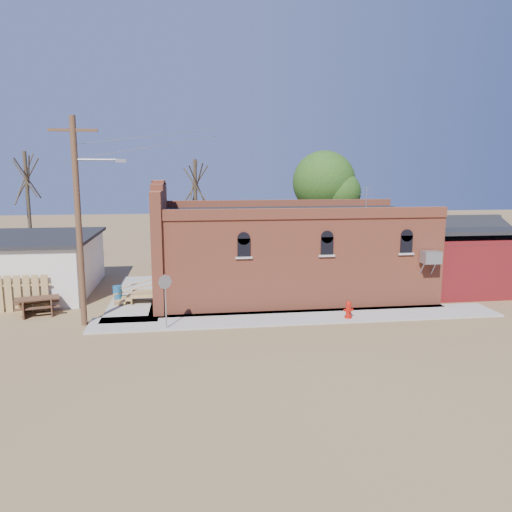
{
  "coord_description": "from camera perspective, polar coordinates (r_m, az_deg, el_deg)",
  "views": [
    {
      "loc": [
        -3.59,
        -20.88,
        6.73
      ],
      "look_at": [
        -0.11,
        4.2,
        2.4
      ],
      "focal_mm": 35.0,
      "sensor_mm": 36.0,
      "label": 1
    }
  ],
  "objects": [
    {
      "name": "brick_bar",
      "position": [
        27.25,
        3.29,
        0.41
      ],
      "size": [
        16.4,
        7.97,
        6.3
      ],
      "color": "#B75538",
      "rests_on": "ground"
    },
    {
      "name": "picnic_table",
      "position": [
        25.87,
        -23.71,
        -5.0
      ],
      "size": [
        2.27,
        1.92,
        0.82
      ],
      "rotation": [
        0.0,
        0.0,
        0.26
      ],
      "color": "#4D2F1E",
      "rests_on": "ground"
    },
    {
      "name": "sidewalk_west",
      "position": [
        27.83,
        -13.28,
        -4.47
      ],
      "size": [
        2.6,
        10.0,
        0.08
      ],
      "primitive_type": "cube",
      "color": "#9E9991",
      "rests_on": "ground"
    },
    {
      "name": "utility_pole",
      "position": [
        22.63,
        -19.52,
        4.18
      ],
      "size": [
        3.12,
        0.26,
        9.0
      ],
      "color": "#4C2B1E",
      "rests_on": "ground"
    },
    {
      "name": "tree_leafy",
      "position": [
        35.71,
        7.77,
        8.34
      ],
      "size": [
        4.4,
        4.4,
        8.15
      ],
      "color": "#433A26",
      "rests_on": "ground"
    },
    {
      "name": "fire_hydrant",
      "position": [
        23.31,
        10.53,
        -6.04
      ],
      "size": [
        0.46,
        0.44,
        0.8
      ],
      "rotation": [
        0.0,
        0.0,
        0.25
      ],
      "color": "#AE1109",
      "rests_on": "sidewalk_south"
    },
    {
      "name": "tree_bare_far",
      "position": [
        36.4,
        -24.78,
        8.24
      ],
      "size": [
        2.8,
        2.8,
        8.16
      ],
      "color": "#433A26",
      "rests_on": "ground"
    },
    {
      "name": "stop_sign",
      "position": [
        21.46,
        -10.34,
        -3.51
      ],
      "size": [
        0.56,
        0.39,
        2.35
      ],
      "rotation": [
        0.0,
        0.0,
        0.14
      ],
      "color": "#98999E",
      "rests_on": "sidewalk_south"
    },
    {
      "name": "tree_bare_near",
      "position": [
        33.9,
        -6.97,
        8.33
      ],
      "size": [
        2.8,
        2.8,
        7.65
      ],
      "color": "#433A26",
      "rests_on": "ground"
    },
    {
      "name": "ground",
      "position": [
        22.23,
        1.79,
        -7.92
      ],
      "size": [
        120.0,
        120.0,
        0.0
      ],
      "primitive_type": "plane",
      "color": "brown",
      "rests_on": "ground"
    },
    {
      "name": "red_shed",
      "position": [
        30.72,
        21.63,
        0.67
      ],
      "size": [
        5.4,
        6.4,
        4.3
      ],
      "color": "#611310",
      "rests_on": "ground"
    },
    {
      "name": "sidewalk_south",
      "position": [
        23.35,
        5.08,
        -6.99
      ],
      "size": [
        19.0,
        2.2,
        0.08
      ],
      "primitive_type": "cube",
      "color": "#9E9991",
      "rests_on": "ground"
    },
    {
      "name": "trash_barrel",
      "position": [
        27.19,
        -15.55,
        -4.04
      ],
      "size": [
        0.55,
        0.55,
        0.72
      ],
      "primitive_type": "cylinder",
      "rotation": [
        0.0,
        0.0,
        -0.19
      ],
      "color": "#19507E",
      "rests_on": "sidewalk_west"
    }
  ]
}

